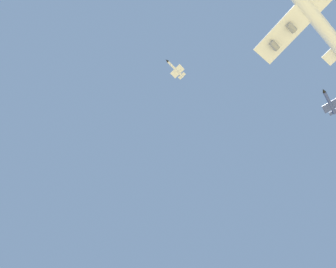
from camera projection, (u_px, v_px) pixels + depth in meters
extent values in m
cylinder|color=white|center=(305.00, 5.00, 143.73)|extent=(63.20, 37.24, 6.40)
cube|color=white|center=(308.00, 8.00, 143.39)|extent=(42.11, 57.03, 5.60)
cylinder|color=gray|center=(274.00, 46.00, 150.14)|extent=(5.82, 4.98, 3.00)
cylinder|color=gray|center=(292.00, 27.00, 145.79)|extent=(5.82, 4.98, 3.00)
cylinder|color=#38478C|center=(330.00, 103.00, 144.68)|extent=(12.92, 4.94, 1.50)
cone|color=black|center=(324.00, 91.00, 142.15)|extent=(2.33, 1.98, 1.50)
cube|color=#38478C|center=(331.00, 106.00, 145.00)|extent=(6.39, 8.89, 0.24)
cube|color=#38478C|center=(332.00, 110.00, 148.31)|extent=(2.37, 0.84, 2.60)
cube|color=#38478C|center=(334.00, 112.00, 146.71)|extent=(3.22, 5.16, 0.20)
cylinder|color=silver|center=(176.00, 69.00, 181.35)|extent=(12.39, 6.92, 1.50)
cone|color=black|center=(167.00, 61.00, 179.16)|extent=(2.45, 2.21, 1.50)
cube|color=silver|center=(177.00, 71.00, 181.60)|extent=(7.40, 9.11, 0.24)
cube|color=silver|center=(182.00, 75.00, 184.73)|extent=(2.25, 1.21, 2.60)
cube|color=silver|center=(182.00, 76.00, 183.14)|extent=(3.86, 5.19, 0.20)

